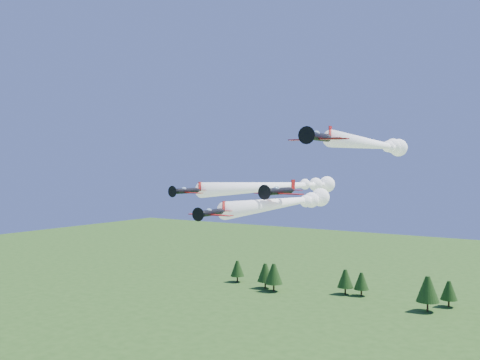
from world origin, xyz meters
The scene contains 5 objects.
plane_lead centered at (-2.62, 16.40, 39.77)m, with size 8.38×46.51×3.70m.
plane_left centered at (-10.39, 28.84, 42.12)m, with size 7.88×53.13×3.70m.
plane_right centered at (9.18, 28.22, 50.08)m, with size 8.52×51.60×3.70m.
plane_slot centered at (0.20, 7.64, 42.05)m, with size 8.54×9.29×3.01m.
treeline centered at (13.05, 109.11, 6.47)m, with size 165.41×19.28×11.71m.
Camera 1 is at (42.16, -67.58, 45.72)m, focal length 40.00 mm.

